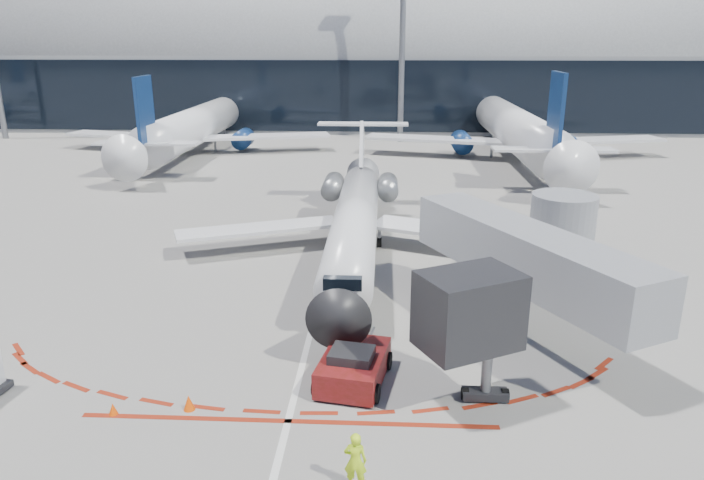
{
  "coord_description": "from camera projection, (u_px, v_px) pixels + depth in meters",
  "views": [
    {
      "loc": [
        3.06,
        -29.39,
        12.18
      ],
      "look_at": [
        1.46,
        1.77,
        2.1
      ],
      "focal_mm": 32.0,
      "sensor_mm": 36.0,
      "label": 1
    }
  ],
  "objects": [
    {
      "name": "bg_airliner_1",
      "position": [
        195.0,
        100.0,
        69.29
      ],
      "size": [
        34.95,
        37.01,
        11.31
      ],
      "primitive_type": null,
      "color": "silver",
      "rests_on": "ground"
    },
    {
      "name": "jet_bridge",
      "position": [
        535.0,
        257.0,
        27.56
      ],
      "size": [
        10.03,
        15.2,
        4.9
      ],
      "color": "#919399",
      "rests_on": "ground"
    },
    {
      "name": "apron_centerline",
      "position": [
        325.0,
        275.0,
        33.72
      ],
      "size": [
        0.25,
        40.0,
        0.01
      ],
      "primitive_type": "cube",
      "color": "silver",
      "rests_on": "ground"
    },
    {
      "name": "regional_jet",
      "position": [
        356.0,
        217.0,
        36.55
      ],
      "size": [
        21.47,
        26.48,
        6.63
      ],
      "color": "silver",
      "rests_on": "ground"
    },
    {
      "name": "safety_cone_right",
      "position": [
        189.0,
        403.0,
        21.46
      ],
      "size": [
        0.4,
        0.4,
        0.55
      ],
      "primitive_type": "cone",
      "color": "#F24C05",
      "rests_on": "ground"
    },
    {
      "name": "pushback_tug",
      "position": [
        354.0,
        366.0,
        23.12
      ],
      "size": [
        2.91,
        5.7,
        1.45
      ],
      "rotation": [
        0.0,
        0.0,
        -0.18
      ],
      "color": "#4F120B",
      "rests_on": "ground"
    },
    {
      "name": "ground",
      "position": [
        322.0,
        290.0,
        31.83
      ],
      "size": [
        260.0,
        260.0,
        0.0
      ],
      "primitive_type": "plane",
      "color": "slate",
      "rests_on": "ground"
    },
    {
      "name": "ramp_worker",
      "position": [
        355.0,
        461.0,
        17.55
      ],
      "size": [
        0.68,
        0.48,
        1.79
      ],
      "primitive_type": "imported",
      "rotation": [
        0.0,
        0.0,
        3.06
      ],
      "color": "#CEFF1A",
      "rests_on": "ground"
    },
    {
      "name": "apron_stop_bar",
      "position": [
        288.0,
        421.0,
        20.89
      ],
      "size": [
        14.0,
        0.25,
        0.01
      ],
      "primitive_type": "cube",
      "color": "maroon",
      "rests_on": "ground"
    },
    {
      "name": "safety_cone_left",
      "position": [
        113.0,
        409.0,
        21.21
      ],
      "size": [
        0.31,
        0.31,
        0.43
      ],
      "primitive_type": "cone",
      "color": "#F24C05",
      "rests_on": "ground"
    },
    {
      "name": "light_mast_centre",
      "position": [
        402.0,
        35.0,
        73.36
      ],
      "size": [
        0.7,
        0.7,
        25.0
      ],
      "primitive_type": "cylinder",
      "color": "slate",
      "rests_on": "ground"
    },
    {
      "name": "terminal_building",
      "position": [
        364.0,
        64.0,
        90.95
      ],
      "size": [
        150.0,
        24.15,
        24.0
      ],
      "color": "gray",
      "rests_on": "ground"
    },
    {
      "name": "bg_airliner_2",
      "position": [
        516.0,
        99.0,
        65.82
      ],
      "size": [
        37.18,
        39.37,
        12.03
      ],
      "primitive_type": null,
      "color": "silver",
      "rests_on": "ground"
    }
  ]
}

